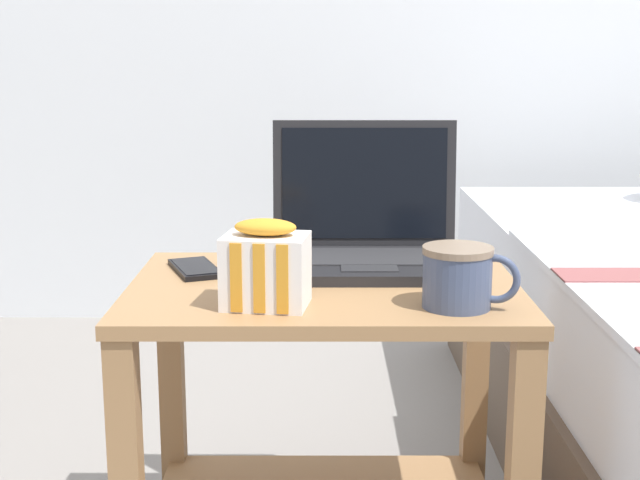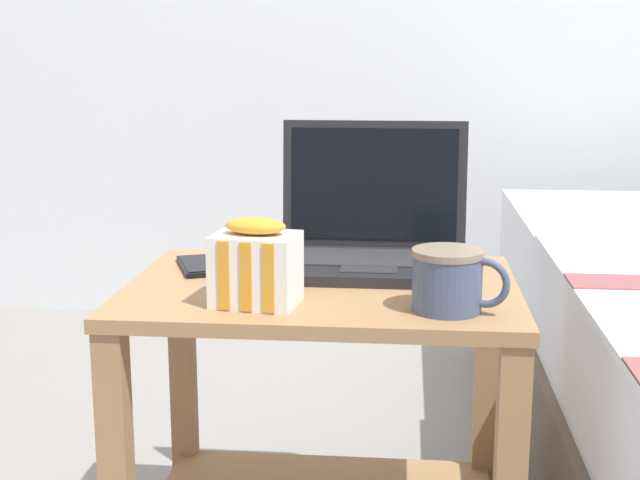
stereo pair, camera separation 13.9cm
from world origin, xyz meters
name	(u,v)px [view 1 (the left image)]	position (x,y,z in m)	size (l,w,h in m)	color
bedside_table	(320,398)	(0.00, 0.00, 0.35)	(0.63, 0.46, 0.55)	#997047
laptop	(362,237)	(0.07, 0.13, 0.60)	(0.33, 0.26, 0.25)	black
mug_front_left	(455,274)	(0.20, -0.14, 0.60)	(0.14, 0.10, 0.09)	#3F4C6B
snack_bag	(262,267)	(-0.09, -0.13, 0.61)	(0.13, 0.11, 0.13)	white
cell_phone	(191,269)	(-0.22, 0.08, 0.55)	(0.11, 0.15, 0.01)	black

